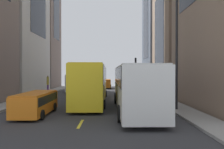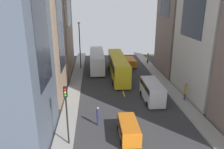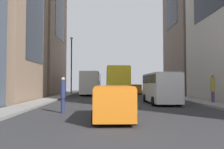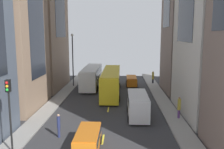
% 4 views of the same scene
% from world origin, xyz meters
% --- Properties ---
extents(ground_plane, '(40.16, 40.16, 0.00)m').
position_xyz_m(ground_plane, '(0.00, 0.00, 0.00)').
color(ground_plane, '#333335').
extents(sidewalk_west, '(1.91, 44.00, 0.15)m').
position_xyz_m(sidewalk_west, '(-7.12, 0.00, 0.07)').
color(sidewalk_west, gray).
rests_on(sidewalk_west, ground).
extents(sidewalk_east, '(1.91, 44.00, 0.15)m').
position_xyz_m(sidewalk_east, '(7.12, 0.00, 0.07)').
color(sidewalk_east, gray).
rests_on(sidewalk_east, ground).
extents(lane_stripe_1, '(0.16, 2.00, 0.01)m').
position_xyz_m(lane_stripe_1, '(0.00, -12.60, 0.01)').
color(lane_stripe_1, yellow).
rests_on(lane_stripe_1, ground).
extents(lane_stripe_2, '(0.16, 2.00, 0.01)m').
position_xyz_m(lane_stripe_2, '(0.00, -4.20, 0.01)').
color(lane_stripe_2, yellow).
rests_on(lane_stripe_2, ground).
extents(lane_stripe_3, '(0.16, 2.00, 0.01)m').
position_xyz_m(lane_stripe_3, '(0.00, 4.20, 0.01)').
color(lane_stripe_3, yellow).
rests_on(lane_stripe_3, ground).
extents(lane_stripe_4, '(0.16, 2.00, 0.01)m').
position_xyz_m(lane_stripe_4, '(0.00, 12.60, 0.01)').
color(lane_stripe_4, yellow).
rests_on(lane_stripe_4, ground).
extents(lane_stripe_5, '(0.16, 2.00, 0.01)m').
position_xyz_m(lane_stripe_5, '(0.00, 21.00, 0.01)').
color(lane_stripe_5, yellow).
rests_on(lane_stripe_5, ground).
extents(city_bus_white, '(2.81, 11.58, 3.35)m').
position_xyz_m(city_bus_white, '(-3.50, 8.60, 2.01)').
color(city_bus_white, silver).
rests_on(city_bus_white, ground).
extents(streetcar_yellow, '(2.70, 13.59, 3.59)m').
position_xyz_m(streetcar_yellow, '(0.03, 3.58, 2.12)').
color(streetcar_yellow, yellow).
rests_on(streetcar_yellow, ground).
extents(delivery_van_white, '(2.25, 5.67, 2.58)m').
position_xyz_m(delivery_van_white, '(3.33, -6.80, 1.51)').
color(delivery_van_white, white).
rests_on(delivery_van_white, ground).
extents(car_orange_0, '(1.90, 4.78, 1.53)m').
position_xyz_m(car_orange_0, '(3.35, 10.05, 0.91)').
color(car_orange_0, orange).
rests_on(car_orange_0, ground).
extents(car_orange_1, '(1.89, 4.08, 1.61)m').
position_xyz_m(car_orange_1, '(-1.00, -14.67, 0.95)').
color(car_orange_1, orange).
rests_on(car_orange_1, ground).
extents(pedestrian_crossing_mid, '(0.34, 0.34, 2.28)m').
position_xyz_m(pedestrian_crossing_mid, '(7.59, -7.32, 1.37)').
color(pedestrian_crossing_mid, '#593372').
rests_on(pedestrian_crossing_mid, ground).
extents(pedestrian_crossing_near, '(0.29, 0.29, 2.10)m').
position_xyz_m(pedestrian_crossing_near, '(-3.85, -12.29, 1.14)').
color(pedestrian_crossing_near, navy).
rests_on(pedestrian_crossing_near, ground).
extents(pedestrian_waiting_curb, '(0.39, 0.39, 2.19)m').
position_xyz_m(pedestrian_waiting_curb, '(7.28, 11.42, 1.29)').
color(pedestrian_waiting_curb, black).
rests_on(pedestrian_waiting_curb, ground).
extents(traffic_light_near_corner, '(0.32, 0.44, 5.50)m').
position_xyz_m(traffic_light_near_corner, '(-6.57, -15.41, 4.00)').
color(traffic_light_near_corner, black).
rests_on(traffic_light_near_corner, ground).
extents(streetlamp_near, '(0.44, 0.44, 8.85)m').
position_xyz_m(streetlamp_near, '(-6.67, 8.65, 5.42)').
color(streetlamp_near, black).
rests_on(streetlamp_near, ground).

